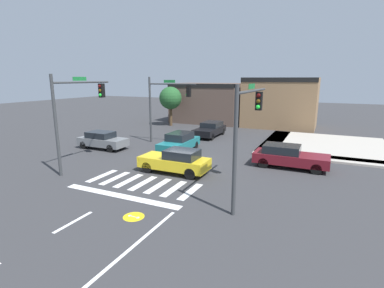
% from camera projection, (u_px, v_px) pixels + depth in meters
% --- Properties ---
extents(ground_plane, '(120.00, 120.00, 0.00)m').
position_uv_depth(ground_plane, '(180.00, 163.00, 20.38)').
color(ground_plane, '#353538').
extents(crosswalk_near, '(6.32, 2.43, 0.01)m').
position_uv_depth(crosswalk_near, '(143.00, 183.00, 16.40)').
color(crosswalk_near, silver).
rests_on(crosswalk_near, ground_plane).
extents(lane_markings, '(6.80, 24.25, 0.01)m').
position_uv_depth(lane_markings, '(15.00, 276.00, 8.68)').
color(lane_markings, white).
rests_on(lane_markings, ground_plane).
extents(bike_detector_marking, '(0.91, 0.91, 0.01)m').
position_uv_depth(bike_detector_marking, '(134.00, 217.00, 12.42)').
color(bike_detector_marking, yellow).
rests_on(bike_detector_marking, ground_plane).
extents(curb_corner_northeast, '(10.00, 10.60, 0.15)m').
position_uv_depth(curb_corner_northeast, '(318.00, 146.00, 25.18)').
color(curb_corner_northeast, '#B2AA9E').
rests_on(curb_corner_northeast, ground_plane).
extents(storefront_row, '(17.87, 6.32, 5.83)m').
position_uv_depth(storefront_row, '(243.00, 102.00, 36.96)').
color(storefront_row, brown).
rests_on(storefront_row, ground_plane).
extents(traffic_signal_southwest, '(0.32, 4.77, 6.00)m').
position_uv_depth(traffic_signal_southwest, '(77.00, 105.00, 18.31)').
color(traffic_signal_southwest, '#383A3D').
rests_on(traffic_signal_southwest, ground_plane).
extents(traffic_signal_northwest, '(4.60, 0.32, 5.87)m').
position_uv_depth(traffic_signal_northwest, '(166.00, 99.00, 25.50)').
color(traffic_signal_northwest, '#383A3D').
rests_on(traffic_signal_northwest, ground_plane).
extents(traffic_signal_southeast, '(0.32, 5.34, 5.53)m').
position_uv_depth(traffic_signal_southeast, '(248.00, 120.00, 13.43)').
color(traffic_signal_southeast, '#383A3D').
rests_on(traffic_signal_southeast, ground_plane).
extents(car_gray, '(4.17, 1.72, 1.42)m').
position_uv_depth(car_gray, '(102.00, 140.00, 24.33)').
color(car_gray, slate).
rests_on(car_gray, ground_plane).
extents(car_maroon, '(4.71, 1.92, 1.47)m').
position_uv_depth(car_maroon, '(289.00, 156.00, 19.21)').
color(car_maroon, maroon).
rests_on(car_maroon, ground_plane).
extents(car_teal, '(1.77, 4.35, 1.52)m').
position_uv_depth(car_teal, '(179.00, 142.00, 23.35)').
color(car_teal, '#196B70').
rests_on(car_teal, ground_plane).
extents(car_yellow, '(4.34, 1.75, 1.51)m').
position_uv_depth(car_yellow, '(176.00, 161.00, 18.06)').
color(car_yellow, gold).
rests_on(car_yellow, ground_plane).
extents(car_black, '(1.93, 4.61, 1.41)m').
position_uv_depth(car_black, '(210.00, 129.00, 29.47)').
color(car_black, black).
rests_on(car_black, ground_plane).
extents(roadside_tree, '(2.72, 2.72, 4.76)m').
position_uv_depth(roadside_tree, '(170.00, 98.00, 35.52)').
color(roadside_tree, '#4C3823').
rests_on(roadside_tree, ground_plane).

